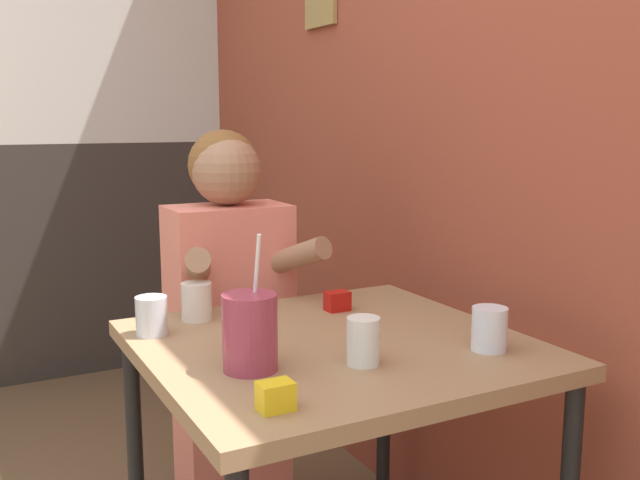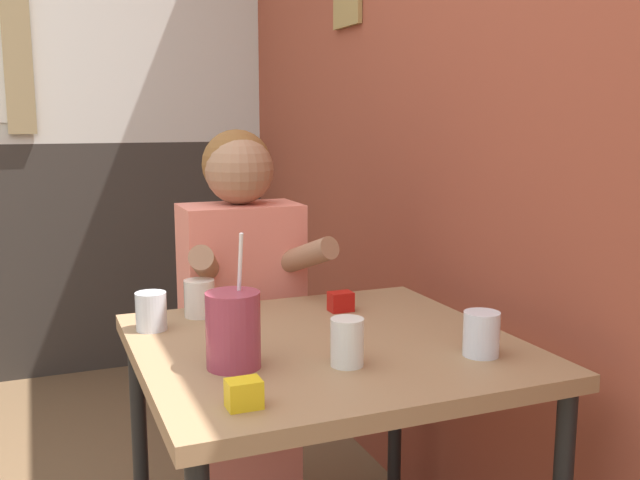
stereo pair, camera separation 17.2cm
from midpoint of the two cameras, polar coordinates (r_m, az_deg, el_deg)
The scene contains 10 objects.
brick_wall_right at distance 2.56m, azimuth 5.83°, elevation 12.72°, with size 0.08×4.38×2.70m.
main_table at distance 1.63m, azimuth 3.55°, elevation -10.62°, with size 0.82×0.79×0.72m.
person_seated at distance 2.12m, azimuth -3.93°, elevation -6.63°, with size 0.42×0.40×1.18m.
cocktail_pitcher at distance 1.42m, azimuth -3.51°, elevation -7.22°, with size 0.11×0.11×0.27m.
glass_near_pitcher at distance 1.55m, azimuth 15.93°, elevation -7.27°, with size 0.08×0.08×0.09m.
glass_center at distance 1.44m, azimuth 5.63°, elevation -8.18°, with size 0.07×0.07×0.10m.
glass_far_side at distance 1.79m, azimuth -6.93°, elevation -4.68°, with size 0.08×0.08×0.09m.
glass_by_brick at distance 1.70m, azimuth -10.56°, elevation -5.66°, with size 0.07×0.07×0.09m.
condiment_ketchup at distance 1.84m, azimuth 4.36°, elevation -4.97°, with size 0.06×0.04×0.05m.
condiment_mustard at distance 1.24m, azimuth -2.11°, elevation -12.27°, with size 0.06×0.04×0.05m.
Camera 2 is at (0.29, -1.11, 1.21)m, focal length 40.00 mm.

